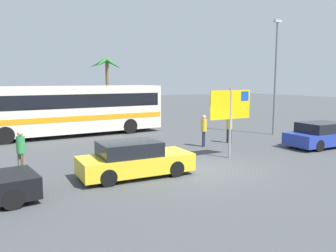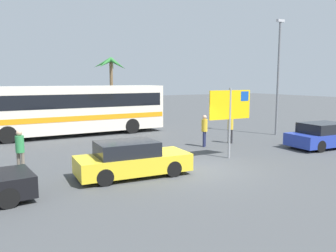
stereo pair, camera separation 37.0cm
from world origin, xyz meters
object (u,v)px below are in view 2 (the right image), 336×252
at_px(ferry_sign, 231,107).
at_px(pedestrian_crossing_lot, 20,148).
at_px(car_blue, 325,136).
at_px(car_yellow, 132,159).
at_px(bus_front_coach, 70,108).
at_px(pedestrian_by_bus, 204,128).
at_px(pedestrian_near_sign, 230,127).

height_order(ferry_sign, pedestrian_crossing_lot, ferry_sign).
relative_size(car_blue, car_yellow, 1.02).
height_order(bus_front_coach, pedestrian_crossing_lot, bus_front_coach).
bearing_deg(pedestrian_by_bus, pedestrian_crossing_lot, -125.29).
xyz_separation_m(bus_front_coach, car_blue, (10.74, -10.65, -1.15)).
bearing_deg(bus_front_coach, pedestrian_near_sign, -45.08).
bearing_deg(pedestrian_by_bus, car_blue, 18.08).
distance_m(car_yellow, pedestrian_near_sign, 8.33).
height_order(car_yellow, pedestrian_near_sign, pedestrian_near_sign).
height_order(bus_front_coach, ferry_sign, ferry_sign).
height_order(car_blue, pedestrian_by_bus, pedestrian_by_bus).
distance_m(car_yellow, pedestrian_by_bus, 6.60).
xyz_separation_m(bus_front_coach, pedestrian_by_bus, (5.30, -7.33, -0.78)).
distance_m(bus_front_coach, car_yellow, 10.72).
bearing_deg(pedestrian_crossing_lot, bus_front_coach, -163.98).
bearing_deg(ferry_sign, bus_front_coach, 117.54).
height_order(pedestrian_by_bus, pedestrian_crossing_lot, pedestrian_by_bus).
height_order(pedestrian_near_sign, pedestrian_crossing_lot, pedestrian_crossing_lot).
distance_m(bus_front_coach, pedestrian_by_bus, 9.07).
distance_m(car_blue, pedestrian_near_sign, 4.96).
bearing_deg(car_blue, bus_front_coach, 139.08).
distance_m(pedestrian_near_sign, pedestrian_crossing_lot, 11.15).
xyz_separation_m(car_blue, pedestrian_by_bus, (-5.44, 3.32, 0.37)).
bearing_deg(pedestrian_crossing_lot, pedestrian_near_sign, 136.65).
height_order(ferry_sign, pedestrian_by_bus, ferry_sign).
bearing_deg(pedestrian_near_sign, bus_front_coach, 115.35).
xyz_separation_m(car_yellow, pedestrian_by_bus, (5.69, 3.32, 0.37)).
xyz_separation_m(pedestrian_by_bus, pedestrian_near_sign, (1.89, 0.13, -0.05)).
bearing_deg(pedestrian_by_bus, ferry_sign, -51.99).
height_order(car_blue, pedestrian_near_sign, pedestrian_near_sign).
xyz_separation_m(ferry_sign, car_blue, (6.01, -0.54, -1.69)).
height_order(ferry_sign, pedestrian_near_sign, ferry_sign).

